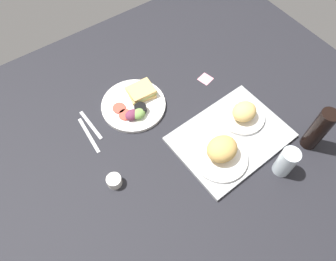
# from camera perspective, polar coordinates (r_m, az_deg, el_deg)

# --- Properties ---
(ground_plane) EXTENTS (1.90, 1.50, 0.03)m
(ground_plane) POSITION_cam_1_polar(r_m,az_deg,el_deg) (1.30, -0.03, 0.09)
(ground_plane) COLOR black
(serving_tray) EXTENTS (0.47, 0.35, 0.02)m
(serving_tray) POSITION_cam_1_polar(r_m,az_deg,el_deg) (1.28, 11.55, -1.25)
(serving_tray) COLOR #9EA0A3
(serving_tray) RESTS_ON ground_plane
(bread_plate_near) EXTENTS (0.20, 0.20, 0.09)m
(bread_plate_near) POSITION_cam_1_polar(r_m,az_deg,el_deg) (1.31, 13.77, 3.13)
(bread_plate_near) COLOR white
(bread_plate_near) RESTS_ON serving_tray
(bread_plate_far) EXTENTS (0.21, 0.21, 0.10)m
(bread_plate_far) POSITION_cam_1_polar(r_m,az_deg,el_deg) (1.18, 9.89, -3.97)
(bread_plate_far) COLOR white
(bread_plate_far) RESTS_ON serving_tray
(plate_with_salad) EXTENTS (0.28, 0.28, 0.05)m
(plate_with_salad) POSITION_cam_1_polar(r_m,az_deg,el_deg) (1.34, -6.13, 4.96)
(plate_with_salad) COLOR white
(plate_with_salad) RESTS_ON ground_plane
(drinking_glass) EXTENTS (0.07, 0.07, 0.13)m
(drinking_glass) POSITION_cam_1_polar(r_m,az_deg,el_deg) (1.21, 21.12, -5.48)
(drinking_glass) COLOR silver
(drinking_glass) RESTS_ON ground_plane
(soda_bottle) EXTENTS (0.06, 0.06, 0.21)m
(soda_bottle) POSITION_cam_1_polar(r_m,az_deg,el_deg) (1.29, 26.19, 0.14)
(soda_bottle) COLOR black
(soda_bottle) RESTS_ON ground_plane
(espresso_cup) EXTENTS (0.06, 0.06, 0.04)m
(espresso_cup) POSITION_cam_1_polar(r_m,az_deg,el_deg) (1.17, -9.97, -9.22)
(espresso_cup) COLOR silver
(espresso_cup) RESTS_ON ground_plane
(fork) EXTENTS (0.02, 0.17, 0.01)m
(fork) POSITION_cam_1_polar(r_m,az_deg,el_deg) (1.33, -14.18, 1.04)
(fork) COLOR #B7B7BC
(fork) RESTS_ON ground_plane
(knife) EXTENTS (0.02, 0.19, 0.01)m
(knife) POSITION_cam_1_polar(r_m,az_deg,el_deg) (1.30, -14.54, -0.81)
(knife) COLOR #B7B7BC
(knife) RESTS_ON ground_plane
(sticky_note) EXTENTS (0.07, 0.07, 0.00)m
(sticky_note) POSITION_cam_1_polar(r_m,az_deg,el_deg) (1.45, 6.99, 9.51)
(sticky_note) COLOR pink
(sticky_note) RESTS_ON ground_plane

